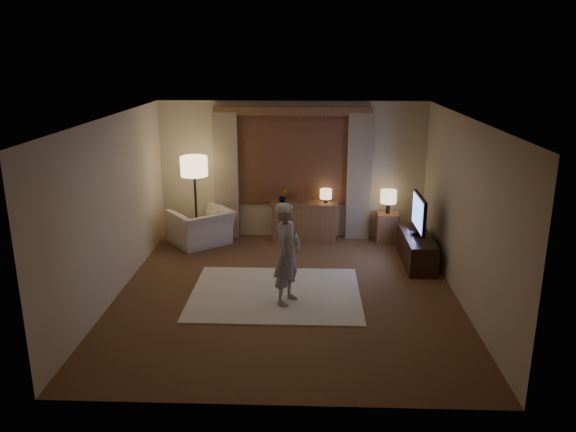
{
  "coord_description": "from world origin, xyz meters",
  "views": [
    {
      "loc": [
        0.31,
        -7.68,
        3.47
      ],
      "look_at": [
        -0.0,
        0.6,
        1.03
      ],
      "focal_mm": 35.0,
      "sensor_mm": 36.0,
      "label": 1
    }
  ],
  "objects_px": {
    "sideboard": "(304,222)",
    "person": "(287,254)",
    "armchair": "(201,227)",
    "side_table": "(387,227)",
    "tv_stand": "(417,249)"
  },
  "relations": [
    {
      "from": "sideboard",
      "to": "armchair",
      "type": "distance_m",
      "value": 1.94
    },
    {
      "from": "side_table",
      "to": "armchair",
      "type": "bearing_deg",
      "value": -175.26
    },
    {
      "from": "side_table",
      "to": "person",
      "type": "relative_size",
      "value": 0.38
    },
    {
      "from": "armchair",
      "to": "side_table",
      "type": "xyz_separation_m",
      "value": [
        3.47,
        0.29,
        -0.05
      ]
    },
    {
      "from": "armchair",
      "to": "side_table",
      "type": "relative_size",
      "value": 1.82
    },
    {
      "from": "side_table",
      "to": "tv_stand",
      "type": "xyz_separation_m",
      "value": [
        0.36,
        -1.12,
        -0.03
      ]
    },
    {
      "from": "armchair",
      "to": "side_table",
      "type": "height_order",
      "value": "armchair"
    },
    {
      "from": "sideboard",
      "to": "side_table",
      "type": "relative_size",
      "value": 2.14
    },
    {
      "from": "side_table",
      "to": "person",
      "type": "xyz_separation_m",
      "value": [
        -1.77,
        -2.77,
        0.47
      ]
    },
    {
      "from": "tv_stand",
      "to": "person",
      "type": "bearing_deg",
      "value": -142.15
    },
    {
      "from": "sideboard",
      "to": "person",
      "type": "distance_m",
      "value": 2.86
    },
    {
      "from": "armchair",
      "to": "tv_stand",
      "type": "relative_size",
      "value": 0.73
    },
    {
      "from": "armchair",
      "to": "side_table",
      "type": "distance_m",
      "value": 3.48
    },
    {
      "from": "side_table",
      "to": "tv_stand",
      "type": "bearing_deg",
      "value": -72.29
    },
    {
      "from": "sideboard",
      "to": "tv_stand",
      "type": "height_order",
      "value": "sideboard"
    }
  ]
}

